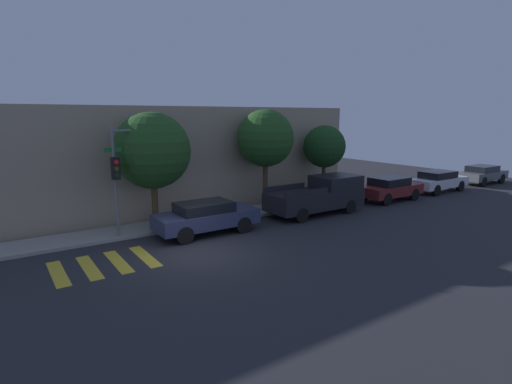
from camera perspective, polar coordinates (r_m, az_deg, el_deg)
ground_plane at (r=15.51m, az=-8.32°, el=-8.66°), size 60.00×60.00×0.00m
sidewalk at (r=19.19m, az=-13.80°, el=-4.80°), size 26.00×1.99×0.14m
building_row at (r=22.81m, az=-17.98°, el=4.45°), size 26.00×6.00×5.61m
crosswalk at (r=15.25m, az=-20.89°, el=-9.64°), size 3.39×2.60×0.00m
traffic_light_pole at (r=17.33m, az=-18.43°, el=3.89°), size 1.97×0.56×4.70m
sedan_near_corner at (r=17.70m, az=-7.14°, el=-3.50°), size 4.54×1.82×1.44m
pickup_truck at (r=21.44m, az=9.04°, el=-0.44°), size 5.44×2.06×1.95m
sedan_middle at (r=25.74m, az=18.55°, el=0.54°), size 4.20×1.86×1.45m
sedan_far_end at (r=29.94m, az=24.56°, el=1.50°), size 4.60×1.77×1.42m
sedan_tail_of_row at (r=35.04m, az=29.62°, el=2.27°), size 4.39×1.78×1.39m
tree_near_corner at (r=18.57m, az=-14.58°, el=5.72°), size 3.44×3.44×5.33m
tree_midblock at (r=21.42m, az=1.35°, el=7.65°), size 3.05×3.05×5.49m
tree_far_end at (r=24.21m, az=9.74°, el=6.39°), size 2.50×2.50×4.58m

